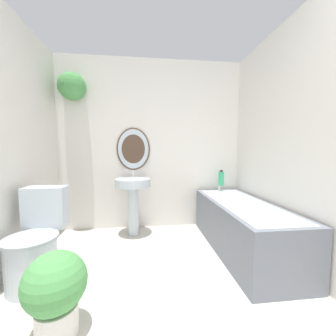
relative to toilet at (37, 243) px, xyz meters
name	(u,v)px	position (x,y,z in m)	size (l,w,h in m)	color
wall_back	(144,140)	(0.92, 1.17, 0.95)	(2.70, 0.35, 2.40)	silver
wall_right	(311,141)	(2.35, -0.19, 0.87)	(0.06, 2.80, 2.40)	silver
toilet	(37,243)	(0.00, 0.00, 0.00)	(0.41, 0.59, 0.78)	silver
pedestal_sink	(133,193)	(0.77, 0.89, 0.23)	(0.46, 0.46, 0.85)	silver
bathtub	(242,225)	(1.99, 0.31, -0.05)	(0.62, 1.59, 0.62)	slate
shampoo_bottle	(221,178)	(2.01, 1.00, 0.39)	(0.08, 0.08, 0.22)	#38B275
potted_plant	(56,289)	(0.38, -0.58, -0.04)	(0.36, 0.36, 0.51)	silver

